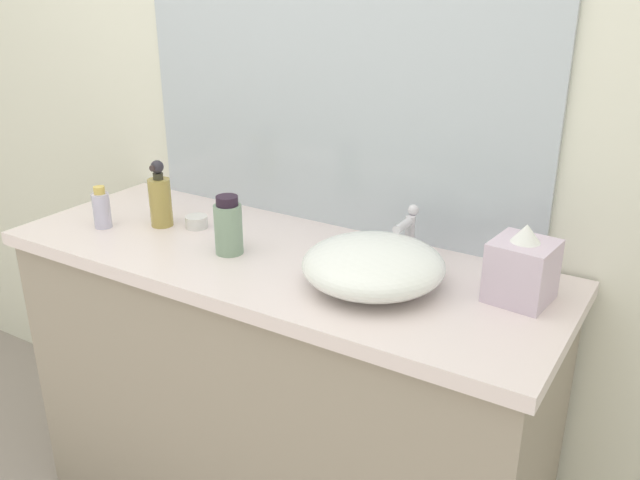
{
  "coord_description": "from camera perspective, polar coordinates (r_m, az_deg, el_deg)",
  "views": [
    {
      "loc": [
        1.01,
        -0.87,
        1.59
      ],
      "look_at": [
        0.23,
        0.4,
        0.98
      ],
      "focal_mm": 37.9,
      "sensor_mm": 36.0,
      "label": 1
    }
  ],
  "objects": [
    {
      "name": "faucet",
      "position": [
        1.69,
        7.48,
        0.94
      ],
      "size": [
        0.03,
        0.11,
        0.14
      ],
      "color": "silver",
      "rests_on": "vanity_counter"
    },
    {
      "name": "wall_mirror_panel",
      "position": [
        1.83,
        0.9,
        16.81
      ],
      "size": [
        1.22,
        0.01,
        1.04
      ],
      "primitive_type": "cube",
      "color": "#B2BCC6",
      "rests_on": "vanity_counter"
    },
    {
      "name": "vanity_counter",
      "position": [
        1.95,
        -3.49,
        -13.41
      ],
      "size": [
        1.48,
        0.54,
        0.9
      ],
      "color": "gray",
      "rests_on": "ground"
    },
    {
      "name": "soap_dispenser",
      "position": [
        1.95,
        -13.35,
        3.41
      ],
      "size": [
        0.06,
        0.06,
        0.19
      ],
      "color": "#A38C44",
      "rests_on": "vanity_counter"
    },
    {
      "name": "tissue_box",
      "position": [
        1.54,
        16.7,
        -2.26
      ],
      "size": [
        0.14,
        0.14,
        0.18
      ],
      "color": "silver",
      "rests_on": "vanity_counter"
    },
    {
      "name": "sink_basin",
      "position": [
        1.55,
        4.53,
        -2.1
      ],
      "size": [
        0.33,
        0.33,
        0.11
      ],
      "primitive_type": "ellipsoid",
      "color": "white",
      "rests_on": "vanity_counter"
    },
    {
      "name": "perfume_bottle",
      "position": [
        1.99,
        -17.96,
        2.52
      ],
      "size": [
        0.05,
        0.05,
        0.12
      ],
      "color": "silver",
      "rests_on": "vanity_counter"
    },
    {
      "name": "bathroom_wall_rear",
      "position": [
        1.92,
        -0.64,
        13.53
      ],
      "size": [
        6.0,
        0.06,
        2.6
      ],
      "primitive_type": "cube",
      "color": "silver",
      "rests_on": "ground"
    },
    {
      "name": "lotion_bottle",
      "position": [
        1.73,
        -7.75,
        1.15
      ],
      "size": [
        0.07,
        0.07,
        0.15
      ],
      "color": "gray",
      "rests_on": "vanity_counter"
    },
    {
      "name": "candle_jar",
      "position": [
        1.94,
        -10.38,
        1.52
      ],
      "size": [
        0.06,
        0.06,
        0.03
      ],
      "primitive_type": "cylinder",
      "color": "silver",
      "rests_on": "vanity_counter"
    }
  ]
}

